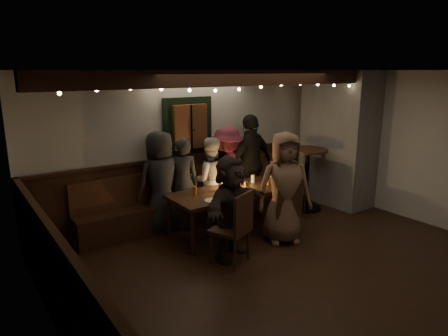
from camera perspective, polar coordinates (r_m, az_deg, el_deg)
room at (r=7.02m, az=8.16°, el=1.13°), size 6.02×5.01×2.62m
dining_table at (r=6.43m, az=1.02°, el=-3.72°), size 2.02×0.87×0.88m
chair_near_left at (r=5.43m, az=1.76°, el=-8.04°), size 0.61×0.61×1.03m
chair_near_right at (r=6.24m, az=8.83°, el=-5.70°), size 0.53×0.53×0.95m
chair_end at (r=7.36m, az=9.46°, el=-2.98°), size 0.47×0.47×0.88m
high_top at (r=7.70m, az=11.78°, el=-0.45°), size 0.73×0.73×1.17m
person_a at (r=6.59m, az=-9.04°, el=-1.91°), size 0.85×0.58×1.67m
person_b at (r=6.74m, az=-5.93°, el=-2.08°), size 0.66×0.56×1.53m
person_c at (r=6.93m, az=-2.03°, el=-1.71°), size 0.88×0.80×1.49m
person_d at (r=7.23m, az=0.46°, el=-0.49°), size 1.19×0.93×1.63m
person_e at (r=7.47m, az=3.88°, el=0.73°), size 1.13×0.65×1.82m
person_f at (r=5.57m, az=0.94°, el=-5.66°), size 1.44×0.94×1.49m
person_g at (r=6.12m, az=8.61°, el=-2.84°), size 0.99×0.85×1.72m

